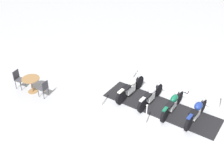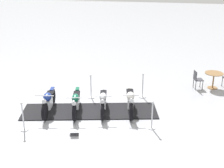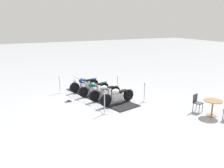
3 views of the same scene
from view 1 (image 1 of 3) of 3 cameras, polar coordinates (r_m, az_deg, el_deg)
The scene contains 14 objects.
ground_plane at distance 13.73m, azimuth 9.57°, elevation -4.63°, with size 80.00×80.00×0.00m, color #A8AAB2.
display_platform at distance 13.72m, azimuth 9.57°, elevation -4.57°, with size 5.53×1.52×0.04m, color black.
motorcycle_navy at distance 13.05m, azimuth 16.44°, elevation -5.25°, with size 2.12×0.73×0.97m.
motorcycle_forest at distance 13.31m, azimuth 11.96°, elevation -3.78°, with size 2.20×0.80×0.92m.
motorcycle_chrome at distance 13.64m, azimuth 7.72°, elevation -2.20°, with size 2.16×0.76×0.95m.
motorcycle_cream at distance 14.04m, azimuth 3.73°, elevation -0.65°, with size 2.28×0.73×1.00m.
stanchion_left_rear at distance 13.43m, azimuth -2.08°, elevation -3.21°, with size 0.35×0.35×1.13m.
stanchion_right_front at distance 14.14m, azimuth 20.90°, elevation -3.51°, with size 0.31×0.31×1.10m.
stanchion_right_rear at distance 15.42m, azimuth 4.26°, elevation 2.33°, with size 0.29×0.29×1.10m.
stanchion_left_mid at distance 12.48m, azimuth 6.76°, elevation -6.87°, with size 0.35×0.35×1.11m.
info_placard at distance 14.98m, azimuth 14.38°, elevation -1.29°, with size 0.33×0.36×0.23m.
cafe_table at distance 14.80m, azimuth -15.75°, elevation 0.45°, with size 0.88×0.88×0.79m.
cafe_chair_near_table at distance 15.32m, azimuth -18.09°, elevation 1.10°, with size 0.52×0.52×0.99m.
cafe_chair_across_table at distance 14.32m, azimuth -13.38°, elevation -0.74°, with size 0.50×0.50×0.90m.
Camera 1 is at (8.79, 6.32, 8.44)m, focal length 46.09 mm.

